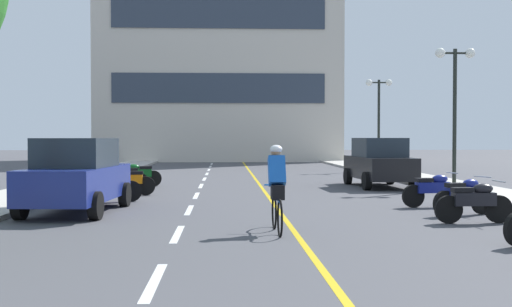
{
  "coord_description": "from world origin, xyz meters",
  "views": [
    {
      "loc": [
        -1.1,
        -2.12,
        1.84
      ],
      "look_at": [
        0.04,
        21.03,
        1.25
      ],
      "focal_mm": 44.74,
      "sensor_mm": 36.0,
      "label": 1
    }
  ],
  "objects_px": {
    "motorcycle_6": "(433,189)",
    "motorcycle_8": "(128,181)",
    "street_lamp_mid": "(455,84)",
    "street_lamp_far": "(379,103)",
    "cyclist_rider": "(277,187)",
    "motorcycle_9": "(123,177)",
    "motorcycle_7": "(111,185)",
    "motorcycle_4": "(474,201)",
    "motorcycle_5": "(464,195)",
    "parked_car_mid": "(379,162)",
    "motorcycle_10": "(138,174)",
    "parked_car_near": "(77,175)"
  },
  "relations": [
    {
      "from": "motorcycle_7",
      "to": "motorcycle_10",
      "type": "xyz_separation_m",
      "value": [
        0.03,
        5.5,
        0.0
      ]
    },
    {
      "from": "parked_car_near",
      "to": "motorcycle_6",
      "type": "bearing_deg",
      "value": 4.86
    },
    {
      "from": "motorcycle_5",
      "to": "motorcycle_6",
      "type": "bearing_deg",
      "value": 95.06
    },
    {
      "from": "street_lamp_far",
      "to": "motorcycle_5",
      "type": "relative_size",
      "value": 3.0
    },
    {
      "from": "street_lamp_mid",
      "to": "parked_car_mid",
      "type": "relative_size",
      "value": 1.16
    },
    {
      "from": "motorcycle_7",
      "to": "cyclist_rider",
      "type": "bearing_deg",
      "value": -54.76
    },
    {
      "from": "parked_car_near",
      "to": "motorcycle_5",
      "type": "bearing_deg",
      "value": -6.09
    },
    {
      "from": "motorcycle_6",
      "to": "parked_car_near",
      "type": "bearing_deg",
      "value": -175.14
    },
    {
      "from": "motorcycle_5",
      "to": "motorcycle_8",
      "type": "xyz_separation_m",
      "value": [
        -8.71,
        5.54,
        0.0
      ]
    },
    {
      "from": "motorcycle_9",
      "to": "motorcycle_10",
      "type": "xyz_separation_m",
      "value": [
        0.33,
        1.45,
        0.0
      ]
    },
    {
      "from": "motorcycle_6",
      "to": "motorcycle_10",
      "type": "height_order",
      "value": "same"
    },
    {
      "from": "street_lamp_far",
      "to": "motorcycle_7",
      "type": "height_order",
      "value": "street_lamp_far"
    },
    {
      "from": "motorcycle_4",
      "to": "cyclist_rider",
      "type": "height_order",
      "value": "cyclist_rider"
    },
    {
      "from": "motorcycle_4",
      "to": "motorcycle_8",
      "type": "bearing_deg",
      "value": 140.39
    },
    {
      "from": "street_lamp_far",
      "to": "motorcycle_10",
      "type": "relative_size",
      "value": 3.0
    },
    {
      "from": "street_lamp_far",
      "to": "parked_car_mid",
      "type": "height_order",
      "value": "street_lamp_far"
    },
    {
      "from": "motorcycle_5",
      "to": "parked_car_near",
      "type": "bearing_deg",
      "value": 173.91
    },
    {
      "from": "parked_car_near",
      "to": "cyclist_rider",
      "type": "bearing_deg",
      "value": -36.95
    },
    {
      "from": "motorcycle_4",
      "to": "motorcycle_9",
      "type": "xyz_separation_m",
      "value": [
        -8.84,
        8.96,
        0.0
      ]
    },
    {
      "from": "motorcycle_10",
      "to": "street_lamp_far",
      "type": "bearing_deg",
      "value": 43.15
    },
    {
      "from": "parked_car_near",
      "to": "motorcycle_10",
      "type": "distance_m",
      "value": 8.04
    },
    {
      "from": "motorcycle_4",
      "to": "street_lamp_far",
      "type": "bearing_deg",
      "value": 81.63
    },
    {
      "from": "street_lamp_mid",
      "to": "street_lamp_far",
      "type": "xyz_separation_m",
      "value": [
        0.17,
        12.03,
        -0.02
      ]
    },
    {
      "from": "motorcycle_4",
      "to": "motorcycle_5",
      "type": "relative_size",
      "value": 1.04
    },
    {
      "from": "parked_car_near",
      "to": "parked_car_mid",
      "type": "xyz_separation_m",
      "value": [
        9.33,
        7.64,
        0.0
      ]
    },
    {
      "from": "motorcycle_9",
      "to": "motorcycle_5",
      "type": "bearing_deg",
      "value": -39.53
    },
    {
      "from": "motorcycle_4",
      "to": "motorcycle_8",
      "type": "height_order",
      "value": "same"
    },
    {
      "from": "motorcycle_4",
      "to": "motorcycle_6",
      "type": "xyz_separation_m",
      "value": [
        0.16,
        3.17,
        0.0
      ]
    },
    {
      "from": "street_lamp_far",
      "to": "parked_car_near",
      "type": "height_order",
      "value": "street_lamp_far"
    },
    {
      "from": "motorcycle_7",
      "to": "cyclist_rider",
      "type": "height_order",
      "value": "cyclist_rider"
    },
    {
      "from": "street_lamp_far",
      "to": "motorcycle_6",
      "type": "bearing_deg",
      "value": -99.31
    },
    {
      "from": "street_lamp_mid",
      "to": "motorcycle_10",
      "type": "height_order",
      "value": "street_lamp_mid"
    },
    {
      "from": "motorcycle_6",
      "to": "motorcycle_8",
      "type": "bearing_deg",
      "value": 156.17
    },
    {
      "from": "motorcycle_7",
      "to": "cyclist_rider",
      "type": "xyz_separation_m",
      "value": [
        4.23,
        -5.99,
        0.41
      ]
    },
    {
      "from": "street_lamp_far",
      "to": "motorcycle_8",
      "type": "bearing_deg",
      "value": -128.7
    },
    {
      "from": "parked_car_near",
      "to": "cyclist_rider",
      "type": "relative_size",
      "value": 2.44
    },
    {
      "from": "motorcycle_5",
      "to": "cyclist_rider",
      "type": "relative_size",
      "value": 0.93
    },
    {
      "from": "parked_car_mid",
      "to": "motorcycle_8",
      "type": "xyz_separation_m",
      "value": [
        -8.79,
        -3.09,
        -0.44
      ]
    },
    {
      "from": "motorcycle_9",
      "to": "motorcycle_10",
      "type": "distance_m",
      "value": 1.48
    },
    {
      "from": "parked_car_near",
      "to": "motorcycle_10",
      "type": "bearing_deg",
      "value": 87.03
    },
    {
      "from": "street_lamp_mid",
      "to": "motorcycle_9",
      "type": "relative_size",
      "value": 2.95
    },
    {
      "from": "motorcycle_6",
      "to": "motorcycle_8",
      "type": "xyz_separation_m",
      "value": [
        -8.55,
        3.78,
        0.0
      ]
    },
    {
      "from": "street_lamp_far",
      "to": "motorcycle_8",
      "type": "xyz_separation_m",
      "value": [
        -11.53,
        -14.39,
        -3.26
      ]
    },
    {
      "from": "motorcycle_5",
      "to": "motorcycle_6",
      "type": "xyz_separation_m",
      "value": [
        -0.16,
        1.76,
        0.0
      ]
    },
    {
      "from": "motorcycle_7",
      "to": "street_lamp_mid",
      "type": "bearing_deg",
      "value": 20.89
    },
    {
      "from": "motorcycle_5",
      "to": "motorcycle_9",
      "type": "bearing_deg",
      "value": 140.47
    },
    {
      "from": "motorcycle_5",
      "to": "motorcycle_7",
      "type": "height_order",
      "value": "same"
    },
    {
      "from": "street_lamp_mid",
      "to": "motorcycle_9",
      "type": "height_order",
      "value": "street_lamp_mid"
    },
    {
      "from": "parked_car_near",
      "to": "cyclist_rider",
      "type": "height_order",
      "value": "parked_car_near"
    },
    {
      "from": "cyclist_rider",
      "to": "motorcycle_9",
      "type": "bearing_deg",
      "value": 114.26
    }
  ]
}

